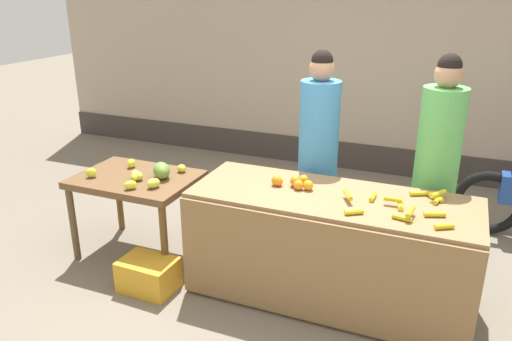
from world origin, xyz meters
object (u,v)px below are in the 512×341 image
vendor_woman_blue_shirt (318,156)px  produce_crate (149,275)px  vendor_woman_green_shirt (436,170)px  produce_sack (250,211)px

vendor_woman_blue_shirt → produce_crate: vendor_woman_blue_shirt is taller
vendor_woman_blue_shirt → produce_crate: bearing=-133.6°
vendor_woman_green_shirt → produce_crate: (-2.03, -1.11, -0.81)m
vendor_woman_blue_shirt → produce_sack: vendor_woman_blue_shirt is taller
vendor_woman_blue_shirt → produce_crate: size_ratio=4.17×
vendor_woman_green_shirt → produce_crate: vendor_woman_green_shirt is taller
produce_crate → produce_sack: (0.37, 1.22, 0.11)m
produce_crate → vendor_woman_blue_shirt: bearing=46.4°
vendor_woman_green_shirt → produce_sack: size_ratio=3.90×
vendor_woman_blue_shirt → vendor_woman_green_shirt: size_ratio=0.99×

